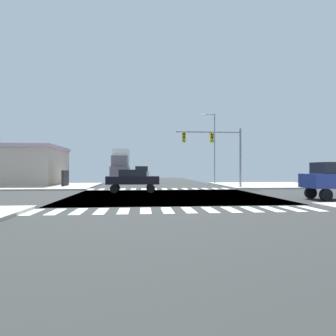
% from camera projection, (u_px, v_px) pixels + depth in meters
% --- Properties ---
extents(ground, '(90.00, 90.00, 0.05)m').
position_uv_depth(ground, '(169.00, 196.00, 20.61)').
color(ground, '#2F3130').
extents(sidewalk_corner_ne, '(12.00, 12.00, 0.14)m').
position_uv_depth(sidewalk_corner_ne, '(270.00, 185.00, 33.73)').
color(sidewalk_corner_ne, '#B2ADA3').
rests_on(sidewalk_corner_ne, ground).
extents(sidewalk_corner_nw, '(12.00, 12.00, 0.14)m').
position_uv_depth(sidewalk_corner_nw, '(40.00, 186.00, 31.41)').
color(sidewalk_corner_nw, '#B4AD9C').
rests_on(sidewalk_corner_nw, ground).
extents(crosswalk_near, '(13.50, 2.00, 0.01)m').
position_uv_depth(crosswalk_near, '(178.00, 210.00, 13.32)').
color(crosswalk_near, white).
rests_on(crosswalk_near, ground).
extents(crosswalk_far, '(13.50, 2.00, 0.01)m').
position_uv_depth(crosswalk_far, '(159.00, 189.00, 27.86)').
color(crosswalk_far, white).
rests_on(crosswalk_far, ground).
extents(traffic_signal_mast, '(6.64, 0.55, 6.03)m').
position_uv_depth(traffic_signal_mast, '(215.00, 144.00, 28.70)').
color(traffic_signal_mast, gray).
rests_on(traffic_signal_mast, ground).
extents(street_lamp, '(1.78, 0.32, 9.29)m').
position_uv_depth(street_lamp, '(213.00, 143.00, 38.25)').
color(street_lamp, gray).
rests_on(street_lamp, ground).
extents(bank_building, '(13.78, 9.03, 4.66)m').
position_uv_depth(bank_building, '(8.00, 166.00, 34.13)').
color(bank_building, '#B5A496').
rests_on(bank_building, ground).
extents(sedan_nearside_1, '(1.80, 4.30, 1.88)m').
position_uv_depth(sedan_nearside_1, '(142.00, 173.00, 56.25)').
color(sedan_nearside_1, black).
rests_on(sedan_nearside_1, ground).
extents(sedan_crossing_2, '(1.80, 4.30, 1.88)m').
position_uv_depth(sedan_crossing_2, '(142.00, 174.00, 46.47)').
color(sedan_crossing_2, black).
rests_on(sedan_crossing_2, ground).
extents(box_truck_leading_2, '(2.40, 7.20, 4.85)m').
position_uv_depth(box_truck_leading_2, '(121.00, 165.00, 41.67)').
color(box_truck_leading_2, black).
rests_on(box_truck_leading_2, ground).
extents(suv_trailing_2, '(1.96, 4.60, 2.34)m').
position_uv_depth(suv_trailing_2, '(142.00, 173.00, 40.22)').
color(suv_trailing_2, black).
rests_on(suv_trailing_2, ground).
extents(sedan_outer_3, '(4.30, 1.80, 1.88)m').
position_uv_depth(sedan_outer_3, '(133.00, 179.00, 23.87)').
color(sedan_outer_3, black).
rests_on(sedan_outer_3, ground).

